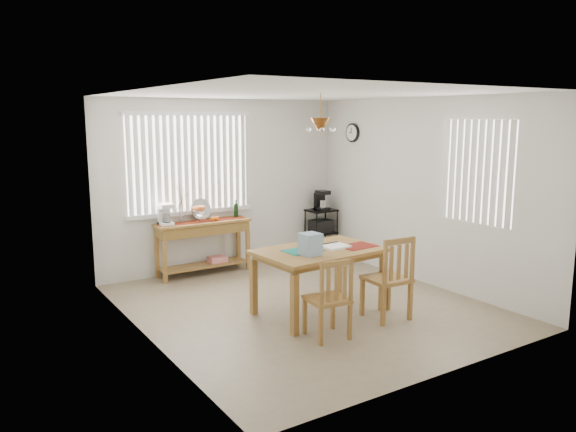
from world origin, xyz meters
TOP-DOWN VIEW (x-y plane):
  - ground at (0.00, 0.00)m, footprint 4.00×4.50m
  - room_shell at (0.00, 0.02)m, footprint 4.20×4.70m
  - sideboard at (-0.45, 2.03)m, footprint 1.43×0.40m
  - sideboard_items at (-0.69, 2.04)m, footprint 1.36×0.33m
  - wire_cart at (1.70, 2.00)m, footprint 0.47×0.37m
  - cart_items at (1.70, 2.01)m, footprint 0.19×0.22m
  - dining_table at (0.00, -0.29)m, footprint 1.52×1.03m
  - table_items at (-0.13, -0.42)m, footprint 1.15×0.51m
  - chair_left at (-0.38, -1.00)m, footprint 0.45×0.45m
  - chair_right at (0.56, -0.90)m, footprint 0.49×0.49m

SIDE VIEW (x-z plane):
  - ground at x=0.00m, z-range -0.01..0.00m
  - chair_left at x=-0.38m, z-range -0.01..0.88m
  - wire_cart at x=1.70m, z-range 0.08..0.87m
  - chair_right at x=0.56m, z-range -0.01..0.99m
  - sideboard at x=-0.45m, z-range 0.20..1.00m
  - dining_table at x=0.00m, z-range 0.30..1.09m
  - table_items at x=-0.13m, z-range 0.75..1.00m
  - sideboard_items at x=-0.69m, z-range 0.62..1.24m
  - cart_items at x=1.70m, z-range 0.78..1.11m
  - room_shell at x=0.00m, z-range 0.34..3.04m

